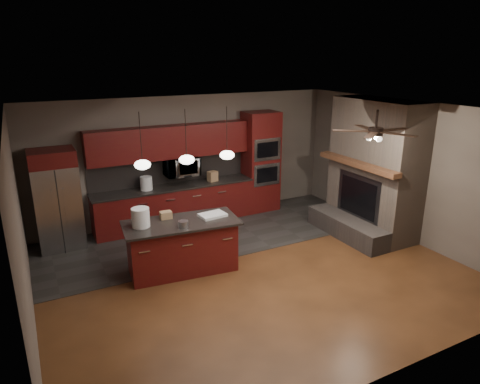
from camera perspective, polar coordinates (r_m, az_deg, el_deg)
ground at (r=7.68m, az=1.75°, el=-10.41°), size 7.00×7.00×0.00m
ceiling at (r=6.81m, az=1.97°, el=10.81°), size 7.00×6.00×0.02m
back_wall at (r=9.75m, az=-6.83°, el=4.47°), size 7.00×0.02×2.80m
right_wall at (r=9.29m, az=21.06°, el=2.72°), size 0.02×6.00×2.80m
left_wall at (r=6.30m, az=-27.25°, el=-5.01°), size 0.02×6.00×2.80m
slate_tile_patch at (r=9.13m, az=-3.80°, el=-5.62°), size 7.00×2.40×0.01m
fireplace_column at (r=9.25m, az=17.25°, el=2.39°), size 1.30×2.10×2.80m
back_cabinetry at (r=9.49m, az=-8.84°, el=0.86°), size 3.59×0.64×2.20m
oven_tower at (r=10.24m, az=2.77°, el=4.03°), size 0.80×0.63×2.38m
microwave at (r=9.45m, az=-7.82°, el=3.39°), size 0.73×0.41×0.50m
refrigerator at (r=8.92m, az=-23.20°, el=-0.96°), size 0.83×0.75×1.96m
kitchen_island at (r=7.54m, az=-7.71°, el=-7.16°), size 2.04×1.09×0.92m
white_bucket at (r=7.23m, az=-13.12°, el=-3.33°), size 0.38×0.38×0.32m
paint_can at (r=7.11m, az=-7.58°, el=-4.27°), size 0.17×0.17×0.11m
paint_tray at (r=7.55m, az=-3.67°, el=-3.07°), size 0.48×0.35×0.04m
cardboard_box at (r=7.53m, az=-9.86°, el=-3.04°), size 0.20×0.15×0.13m
counter_bucket at (r=9.24m, az=-12.39°, el=1.15°), size 0.30×0.30×0.29m
counter_box at (r=9.68m, az=-3.68°, el=2.11°), size 0.24×0.20×0.23m
pendant_left at (r=7.00m, az=-12.87°, el=3.60°), size 0.26×0.26×0.92m
pendant_center at (r=7.22m, az=-7.12°, el=4.34°), size 0.26×0.26×0.92m
pendant_right at (r=7.50m, az=-1.73°, el=4.98°), size 0.26×0.26×0.92m
ceiling_fan at (r=7.32m, az=17.63°, el=7.77°), size 1.27×1.33×0.41m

